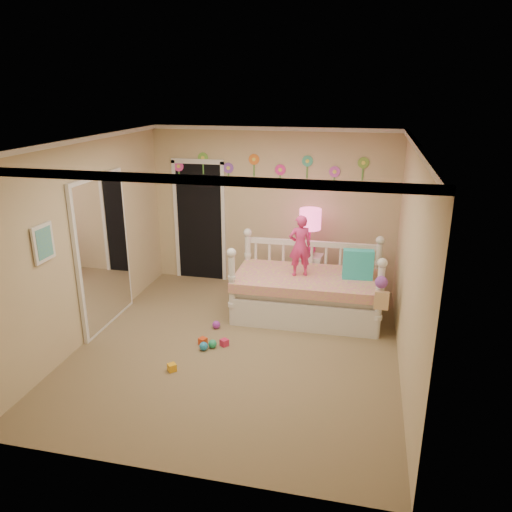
% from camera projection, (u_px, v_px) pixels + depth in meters
% --- Properties ---
extents(floor, '(4.00, 4.50, 0.01)m').
position_uv_depth(floor, '(238.00, 347.00, 6.36)').
color(floor, '#7F684C').
rests_on(floor, ground).
extents(ceiling, '(4.00, 4.50, 0.01)m').
position_uv_depth(ceiling, '(235.00, 141.00, 5.51)').
color(ceiling, white).
rests_on(ceiling, floor).
extents(back_wall, '(4.00, 0.01, 2.60)m').
position_uv_depth(back_wall, '(272.00, 209.00, 8.01)').
color(back_wall, tan).
rests_on(back_wall, floor).
extents(left_wall, '(0.01, 4.50, 2.60)m').
position_uv_depth(left_wall, '(87.00, 241.00, 6.35)').
color(left_wall, tan).
rests_on(left_wall, floor).
extents(right_wall, '(0.01, 4.50, 2.60)m').
position_uv_depth(right_wall, '(410.00, 264.00, 5.52)').
color(right_wall, tan).
rests_on(right_wall, floor).
extents(crown_molding, '(4.00, 4.50, 0.06)m').
position_uv_depth(crown_molding, '(236.00, 144.00, 5.52)').
color(crown_molding, white).
rests_on(crown_molding, ceiling).
extents(daybed, '(2.11, 1.16, 1.14)m').
position_uv_depth(daybed, '(307.00, 279.00, 7.06)').
color(daybed, white).
rests_on(daybed, floor).
extents(pillow_turquoise, '(0.43, 0.18, 0.42)m').
position_uv_depth(pillow_turquoise, '(358.00, 264.00, 6.85)').
color(pillow_turquoise, '#2AD3D3').
rests_on(pillow_turquoise, daybed).
extents(pillow_lime, '(0.39, 0.16, 0.37)m').
position_uv_depth(pillow_lime, '(359.00, 262.00, 7.01)').
color(pillow_lime, '#6DC73C').
rests_on(pillow_lime, daybed).
extents(child, '(0.38, 0.31, 0.88)m').
position_uv_depth(child, '(300.00, 246.00, 6.89)').
color(child, '#E63480').
rests_on(child, daybed).
extents(nightstand, '(0.44, 0.35, 0.69)m').
position_uv_depth(nightstand, '(308.00, 276.00, 7.81)').
color(nightstand, white).
rests_on(nightstand, floor).
extents(table_lamp, '(0.33, 0.33, 0.74)m').
position_uv_depth(table_lamp, '(310.00, 225.00, 7.54)').
color(table_lamp, '#E41E80').
rests_on(table_lamp, nightstand).
extents(closet_doorway, '(0.90, 0.04, 2.07)m').
position_uv_depth(closet_doorway, '(200.00, 221.00, 8.34)').
color(closet_doorway, black).
rests_on(closet_doorway, back_wall).
extents(flower_decals, '(3.40, 0.02, 0.50)m').
position_uv_depth(flower_decals, '(267.00, 169.00, 7.81)').
color(flower_decals, '#B2668C').
rests_on(flower_decals, back_wall).
extents(mirror_closet, '(0.07, 1.30, 2.10)m').
position_uv_depth(mirror_closet, '(104.00, 252.00, 6.70)').
color(mirror_closet, white).
rests_on(mirror_closet, left_wall).
extents(wall_picture, '(0.05, 0.34, 0.42)m').
position_uv_depth(wall_picture, '(43.00, 243.00, 5.43)').
color(wall_picture, white).
rests_on(wall_picture, left_wall).
extents(hanging_bag, '(0.20, 0.16, 0.36)m').
position_uv_depth(hanging_bag, '(380.00, 294.00, 6.25)').
color(hanging_bag, beige).
rests_on(hanging_bag, daybed).
extents(toy_scatter, '(0.83, 1.32, 0.11)m').
position_uv_depth(toy_scatter, '(209.00, 348.00, 6.22)').
color(toy_scatter, '#996666').
rests_on(toy_scatter, floor).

